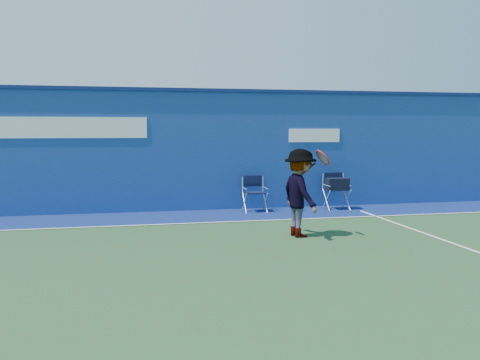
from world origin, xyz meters
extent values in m
plane|color=#254525|center=(0.00, 0.00, 0.00)|extent=(80.00, 80.00, 0.00)
cube|color=navy|center=(0.00, 5.20, 1.50)|extent=(24.00, 0.40, 3.00)
cube|color=navy|center=(0.00, 5.20, 3.04)|extent=(24.00, 0.50, 0.08)
cube|color=white|center=(-3.00, 4.99, 2.10)|extent=(4.50, 0.02, 0.50)
cube|color=white|center=(3.60, 4.99, 1.90)|extent=(1.40, 0.02, 0.35)
cube|color=navy|center=(0.00, 4.10, 0.00)|extent=(24.00, 1.80, 0.01)
cube|color=white|center=(0.00, 3.20, 0.01)|extent=(24.00, 0.06, 0.01)
cube|color=black|center=(1.86, 4.49, 0.48)|extent=(0.47, 0.39, 0.03)
cube|color=silver|center=(1.86, 4.72, 0.68)|extent=(0.53, 0.02, 0.39)
cube|color=black|center=(1.86, 4.72, 0.75)|extent=(0.47, 0.03, 0.27)
cube|color=black|center=(1.86, 4.72, 0.79)|extent=(0.39, 0.06, 0.21)
cube|color=black|center=(4.02, 4.43, 0.51)|extent=(0.49, 0.42, 0.03)
cube|color=silver|center=(4.02, 4.68, 0.71)|extent=(0.56, 0.02, 0.41)
cube|color=black|center=(4.02, 4.68, 0.80)|extent=(0.49, 0.03, 0.29)
cube|color=black|center=(4.02, 4.40, 0.66)|extent=(0.56, 0.33, 0.31)
cylinder|color=silver|center=(3.03, 4.35, 0.11)|extent=(0.07, 0.07, 0.22)
imported|color=#EA4738|center=(2.02, 1.45, 0.84)|extent=(0.78, 1.17, 1.69)
torus|color=#B21720|center=(2.42, 1.33, 1.52)|extent=(0.28, 0.39, 0.31)
cylinder|color=gray|center=(2.42, 1.33, 1.52)|extent=(0.22, 0.33, 0.25)
cylinder|color=black|center=(2.15, 1.36, 1.31)|extent=(0.29, 0.06, 0.23)
camera|label=1|loc=(-1.11, -7.73, 2.04)|focal=38.00mm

